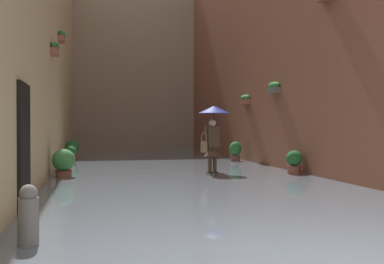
{
  "coord_description": "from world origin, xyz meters",
  "views": [
    {
      "loc": [
        2.44,
        4.05,
        1.46
      ],
      "look_at": [
        -0.42,
        -8.66,
        1.3
      ],
      "focal_mm": 41.19,
      "sensor_mm": 36.0,
      "label": 1
    }
  ],
  "objects_px": {
    "potted_plant_mid_right": "(70,154)",
    "potted_plant_near_right": "(72,149)",
    "person_wading": "(213,126)",
    "potted_plant_far_right": "(64,163)",
    "potted_plant_far_left": "(235,151)",
    "potted_plant_near_left": "(294,163)",
    "mooring_bollard": "(29,218)"
  },
  "relations": [
    {
      "from": "person_wading",
      "to": "potted_plant_near_right",
      "type": "bearing_deg",
      "value": -54.86
    },
    {
      "from": "potted_plant_far_left",
      "to": "potted_plant_far_right",
      "type": "distance_m",
      "value": 7.71
    },
    {
      "from": "potted_plant_near_right",
      "to": "mooring_bollard",
      "type": "bearing_deg",
      "value": 90.45
    },
    {
      "from": "person_wading",
      "to": "potted_plant_far_right",
      "type": "distance_m",
      "value": 4.43
    },
    {
      "from": "potted_plant_far_right",
      "to": "mooring_bollard",
      "type": "distance_m",
      "value": 7.08
    },
    {
      "from": "potted_plant_far_left",
      "to": "potted_plant_far_right",
      "type": "xyz_separation_m",
      "value": [
        6.37,
        4.35,
        0.01
      ]
    },
    {
      "from": "potted_plant_near_left",
      "to": "mooring_bollard",
      "type": "bearing_deg",
      "value": 44.88
    },
    {
      "from": "potted_plant_mid_right",
      "to": "potted_plant_near_right",
      "type": "distance_m",
      "value": 2.14
    },
    {
      "from": "potted_plant_far_right",
      "to": "potted_plant_near_right",
      "type": "distance_m",
      "value": 6.46
    },
    {
      "from": "person_wading",
      "to": "mooring_bollard",
      "type": "distance_m",
      "value": 8.55
    },
    {
      "from": "potted_plant_near_left",
      "to": "potted_plant_far_left",
      "type": "relative_size",
      "value": 0.89
    },
    {
      "from": "potted_plant_far_left",
      "to": "potted_plant_near_right",
      "type": "relative_size",
      "value": 0.94
    },
    {
      "from": "potted_plant_far_right",
      "to": "potted_plant_mid_right",
      "type": "bearing_deg",
      "value": -89.5
    },
    {
      "from": "potted_plant_near_left",
      "to": "potted_plant_far_right",
      "type": "distance_m",
      "value": 6.55
    },
    {
      "from": "potted_plant_near_left",
      "to": "person_wading",
      "type": "bearing_deg",
      "value": -22.18
    },
    {
      "from": "potted_plant_near_right",
      "to": "potted_plant_mid_right",
      "type": "bearing_deg",
      "value": 90.53
    },
    {
      "from": "potted_plant_far_left",
      "to": "person_wading",
      "type": "bearing_deg",
      "value": 63.33
    },
    {
      "from": "mooring_bollard",
      "to": "potted_plant_far_right",
      "type": "bearing_deg",
      "value": -89.61
    },
    {
      "from": "potted_plant_far_left",
      "to": "potted_plant_near_right",
      "type": "distance_m",
      "value": 6.76
    },
    {
      "from": "mooring_bollard",
      "to": "potted_plant_near_left",
      "type": "bearing_deg",
      "value": -135.12
    },
    {
      "from": "potted_plant_near_right",
      "to": "person_wading",
      "type": "bearing_deg",
      "value": 125.14
    },
    {
      "from": "potted_plant_far_right",
      "to": "potted_plant_far_left",
      "type": "bearing_deg",
      "value": -145.64
    },
    {
      "from": "mooring_bollard",
      "to": "potted_plant_near_right",
      "type": "bearing_deg",
      "value": -89.55
    },
    {
      "from": "potted_plant_near_right",
      "to": "mooring_bollard",
      "type": "distance_m",
      "value": 13.54
    },
    {
      "from": "potted_plant_mid_right",
      "to": "potted_plant_far_left",
      "type": "distance_m",
      "value": 6.4
    },
    {
      "from": "person_wading",
      "to": "potted_plant_near_right",
      "type": "xyz_separation_m",
      "value": [
        4.37,
        -6.2,
        -0.96
      ]
    },
    {
      "from": "mooring_bollard",
      "to": "person_wading",
      "type": "bearing_deg",
      "value": -120.13
    },
    {
      "from": "potted_plant_mid_right",
      "to": "mooring_bollard",
      "type": "bearing_deg",
      "value": 90.43
    },
    {
      "from": "potted_plant_far_left",
      "to": "mooring_bollard",
      "type": "distance_m",
      "value": 13.07
    },
    {
      "from": "person_wading",
      "to": "potted_plant_far_right",
      "type": "relative_size",
      "value": 2.55
    },
    {
      "from": "potted_plant_mid_right",
      "to": "potted_plant_far_left",
      "type": "height_order",
      "value": "potted_plant_far_left"
    },
    {
      "from": "potted_plant_far_left",
      "to": "mooring_bollard",
      "type": "xyz_separation_m",
      "value": [
        6.32,
        11.44,
        -0.07
      ]
    }
  ]
}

